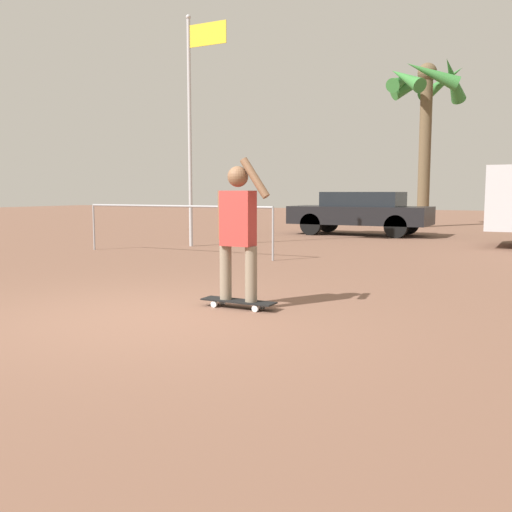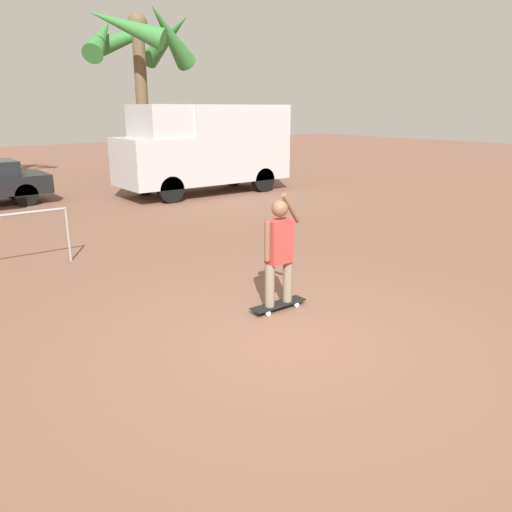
{
  "view_description": "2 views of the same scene",
  "coord_description": "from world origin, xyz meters",
  "px_view_note": "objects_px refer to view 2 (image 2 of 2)",
  "views": [
    {
      "loc": [
        3.83,
        -4.79,
        1.35
      ],
      "look_at": [
        0.75,
        1.12,
        0.6
      ],
      "focal_mm": 40.0,
      "sensor_mm": 36.0,
      "label": 1
    },
    {
      "loc": [
        -3.83,
        -4.36,
        2.87
      ],
      "look_at": [
        0.57,
        1.42,
        0.72
      ],
      "focal_mm": 35.0,
      "sensor_mm": 36.0,
      "label": 2
    }
  ],
  "objects_px": {
    "camper_van": "(207,146)",
    "palm_tree_near_van": "(140,44)",
    "skateboard": "(278,305)",
    "person_skateboarder": "(279,246)"
  },
  "relations": [
    {
      "from": "camper_van",
      "to": "palm_tree_near_van",
      "type": "distance_m",
      "value": 5.24
    },
    {
      "from": "person_skateboarder",
      "to": "palm_tree_near_van",
      "type": "distance_m",
      "value": 14.89
    },
    {
      "from": "person_skateboarder",
      "to": "camper_van",
      "type": "height_order",
      "value": "camper_van"
    },
    {
      "from": "skateboard",
      "to": "camper_van",
      "type": "bearing_deg",
      "value": 63.48
    },
    {
      "from": "camper_van",
      "to": "palm_tree_near_van",
      "type": "bearing_deg",
      "value": 97.39
    },
    {
      "from": "skateboard",
      "to": "person_skateboarder",
      "type": "height_order",
      "value": "person_skateboarder"
    },
    {
      "from": "camper_van",
      "to": "person_skateboarder",
      "type": "bearing_deg",
      "value": -116.53
    },
    {
      "from": "skateboard",
      "to": "camper_van",
      "type": "relative_size",
      "value": 0.15
    },
    {
      "from": "person_skateboarder",
      "to": "camper_van",
      "type": "xyz_separation_m",
      "value": [
        4.88,
        9.79,
        0.67
      ]
    },
    {
      "from": "camper_van",
      "to": "palm_tree_near_van",
      "type": "height_order",
      "value": "palm_tree_near_van"
    }
  ]
}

